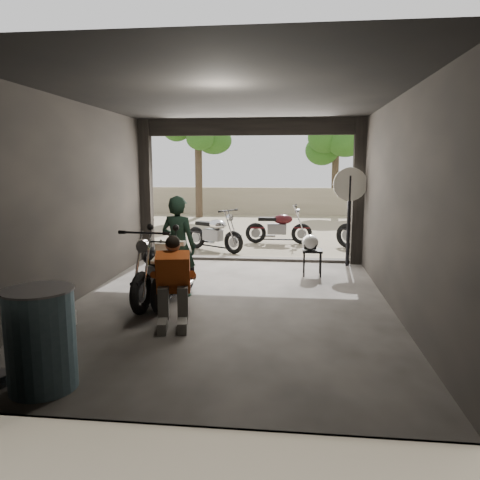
% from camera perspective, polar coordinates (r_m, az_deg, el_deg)
% --- Properties ---
extents(ground, '(80.00, 80.00, 0.00)m').
position_cam_1_polar(ground, '(7.47, -1.26, -7.94)').
color(ground, '#7A6D56').
rests_on(ground, ground).
extents(garage, '(7.00, 7.13, 3.20)m').
position_cam_1_polar(garage, '(7.74, -0.76, 2.34)').
color(garage, '#2D2B28').
rests_on(garage, ground).
extents(boundary_wall, '(18.00, 0.30, 1.20)m').
position_cam_1_polar(boundary_wall, '(21.16, 3.82, 4.77)').
color(boundary_wall, gray).
rests_on(boundary_wall, ground).
extents(tree_left, '(2.20, 2.20, 5.60)m').
position_cam_1_polar(tree_left, '(20.06, -5.15, 14.20)').
color(tree_left, '#382B1E').
rests_on(tree_left, ground).
extents(tree_right, '(2.20, 2.20, 5.00)m').
position_cam_1_polar(tree_right, '(21.20, 11.68, 12.61)').
color(tree_right, '#382B1E').
rests_on(tree_right, ground).
extents(main_bike, '(0.83, 1.70, 1.10)m').
position_cam_1_polar(main_bike, '(7.58, -8.00, -3.49)').
color(main_bike, beige).
rests_on(main_bike, ground).
extents(left_bike, '(0.89, 1.86, 1.22)m').
position_cam_1_polar(left_bike, '(7.67, -9.95, -2.91)').
color(left_bike, black).
rests_on(left_bike, ground).
extents(outside_bike_a, '(1.73, 1.43, 1.10)m').
position_cam_1_polar(outside_bike_a, '(12.01, -3.17, 1.23)').
color(outside_bike_a, black).
rests_on(outside_bike_a, ground).
extents(outside_bike_b, '(1.63, 0.68, 1.10)m').
position_cam_1_polar(outside_bike_b, '(13.17, 4.74, 1.92)').
color(outside_bike_b, '#3E0F12').
rests_on(outside_bike_b, ground).
extents(outside_bike_c, '(1.92, 1.78, 1.26)m').
position_cam_1_polar(outside_bike_c, '(12.35, 15.83, 1.50)').
color(outside_bike_c, black).
rests_on(outside_bike_c, ground).
extents(rider, '(0.71, 0.56, 1.70)m').
position_cam_1_polar(rider, '(7.86, -7.50, -0.79)').
color(rider, black).
rests_on(rider, ground).
extents(mechanic, '(0.75, 0.93, 1.20)m').
position_cam_1_polar(mechanic, '(6.40, -8.19, -5.38)').
color(mechanic, '#AE4817').
rests_on(mechanic, ground).
extents(stool, '(0.39, 0.39, 0.54)m').
position_cam_1_polar(stool, '(9.37, 8.81, -1.63)').
color(stool, black).
rests_on(stool, ground).
extents(helmet, '(0.43, 0.44, 0.31)m').
position_cam_1_polar(helmet, '(9.27, 8.55, -0.30)').
color(helmet, silver).
rests_on(helmet, stool).
extents(oil_drum, '(0.65, 0.65, 1.01)m').
position_cam_1_polar(oil_drum, '(5.02, -23.09, -11.22)').
color(oil_drum, '#3C5965').
rests_on(oil_drum, ground).
extents(sign_post, '(0.72, 0.08, 2.15)m').
position_cam_1_polar(sign_post, '(10.29, 13.20, 4.63)').
color(sign_post, black).
rests_on(sign_post, ground).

